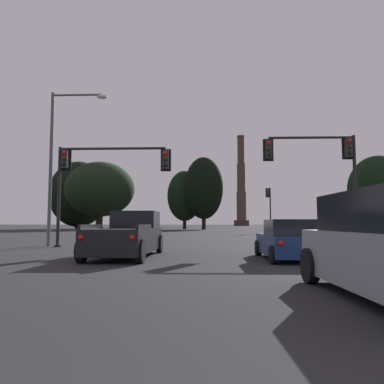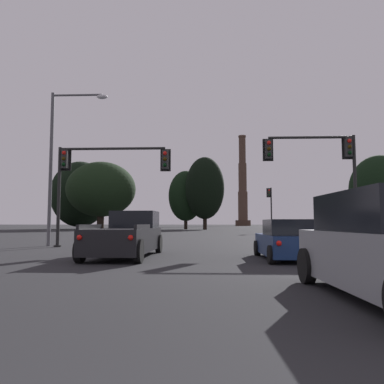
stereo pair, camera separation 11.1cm
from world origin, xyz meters
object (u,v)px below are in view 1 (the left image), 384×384
at_px(traffic_light_overhead_right, 324,162).
at_px(traffic_light_overhead_left, 98,169).
at_px(smokestack, 241,190).
at_px(traffic_light_far_right, 269,203).
at_px(pickup_truck_left_lane_front, 128,236).
at_px(hatchback_right_lane_front, 289,241).
at_px(street_lamp, 60,151).

xyz_separation_m(traffic_light_overhead_right, traffic_light_overhead_left, (-12.43, -0.07, -0.36)).
bearing_deg(traffic_light_overhead_right, smokestack, 86.34).
bearing_deg(traffic_light_far_right, smokestack, 86.41).
bearing_deg(pickup_truck_left_lane_front, traffic_light_overhead_left, 118.85).
xyz_separation_m(hatchback_right_lane_front, traffic_light_overhead_left, (-8.96, 6.61, 3.60)).
distance_m(hatchback_right_lane_front, pickup_truck_left_lane_front, 6.14).
distance_m(pickup_truck_left_lane_front, traffic_light_far_right, 37.51).
bearing_deg(smokestack, traffic_light_overhead_right, -93.66).
relative_size(pickup_truck_left_lane_front, smokestack, 0.14).
xyz_separation_m(pickup_truck_left_lane_front, traffic_light_overhead_left, (-2.91, 5.53, 3.46)).
xyz_separation_m(traffic_light_overhead_left, smokestack, (21.82, 146.98, 11.72)).
bearing_deg(smokestack, traffic_light_far_right, -93.59).
xyz_separation_m(hatchback_right_lane_front, street_lamp, (-11.45, 7.44, 4.82)).
height_order(traffic_light_overhead_right, street_lamp, street_lamp).
height_order(traffic_light_far_right, traffic_light_overhead_right, traffic_light_overhead_right).
height_order(hatchback_right_lane_front, smokestack, smokestack).
xyz_separation_m(traffic_light_overhead_right, street_lamp, (-14.92, 0.76, 0.85)).
bearing_deg(hatchback_right_lane_front, pickup_truck_left_lane_front, 169.31).
distance_m(traffic_light_overhead_right, traffic_light_overhead_left, 12.44).
distance_m(traffic_light_far_right, smokestack, 117.81).
xyz_separation_m(hatchback_right_lane_front, smokestack, (12.86, 153.59, 15.33)).
height_order(hatchback_right_lane_front, street_lamp, street_lamp).
relative_size(traffic_light_overhead_left, street_lamp, 0.71).
xyz_separation_m(traffic_light_far_right, traffic_light_overhead_right, (-2.04, -29.95, 0.68)).
bearing_deg(traffic_light_overhead_right, traffic_light_far_right, 86.10).
bearing_deg(street_lamp, hatchback_right_lane_front, -33.00).
distance_m(pickup_truck_left_lane_front, smokestack, 154.43).
bearing_deg(traffic_light_far_right, traffic_light_overhead_left, -115.74).
distance_m(traffic_light_overhead_right, street_lamp, 14.96).
bearing_deg(pickup_truck_left_lane_front, street_lamp, 131.41).
bearing_deg(traffic_light_overhead_right, street_lamp, 177.09).
xyz_separation_m(pickup_truck_left_lane_front, traffic_light_overhead_right, (9.52, 5.60, 3.83)).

